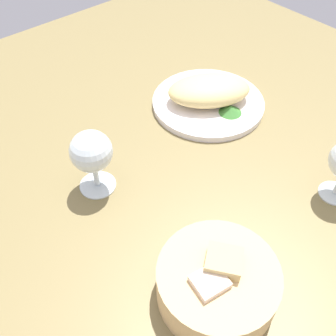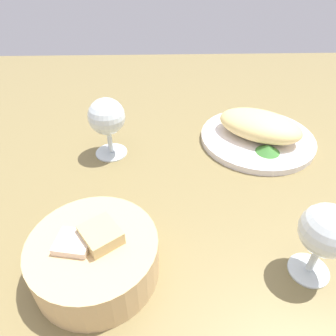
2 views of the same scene
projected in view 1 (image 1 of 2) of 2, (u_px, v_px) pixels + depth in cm
name	position (u px, v px, depth cm)	size (l,w,h in cm)	color
ground_plane	(186.00, 171.00, 75.60)	(140.00, 140.00, 2.00)	olive
plate	(208.00, 103.00, 87.49)	(24.99, 24.99, 1.40)	white
omelette	(209.00, 90.00, 85.02)	(18.16, 10.89, 5.35)	#E5C97E
lettuce_garnish	(231.00, 109.00, 83.41)	(4.99, 4.99, 1.65)	#3B7B31
bread_basket	(217.00, 282.00, 55.00)	(17.33, 17.33, 8.20)	#D8B279
wine_glass_near	(92.00, 154.00, 65.63)	(7.40, 7.40, 12.56)	silver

